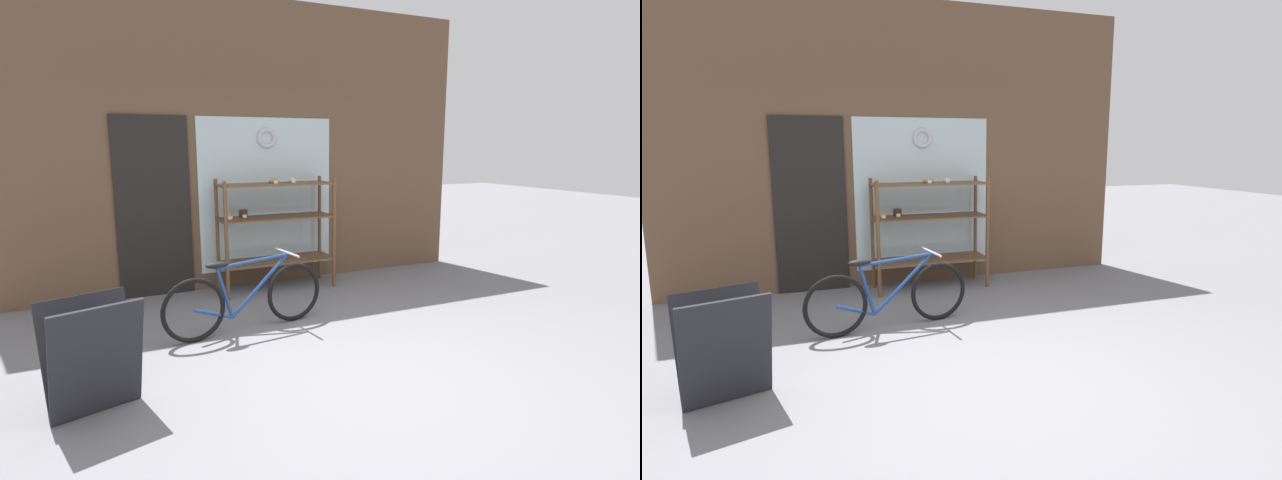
# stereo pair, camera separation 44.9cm
# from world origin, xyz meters

# --- Properties ---
(ground_plane) EXTENTS (30.00, 30.00, 0.00)m
(ground_plane) POSITION_xyz_m (0.00, 0.00, 0.00)
(ground_plane) COLOR slate
(storefront_facade) EXTENTS (5.91, 0.13, 3.50)m
(storefront_facade) POSITION_xyz_m (-0.03, 2.91, 1.71)
(storefront_facade) COLOR brown
(storefront_facade) RESTS_ON ground_plane
(display_case) EXTENTS (1.40, 0.48, 1.37)m
(display_case) POSITION_xyz_m (0.19, 2.54, 0.83)
(display_case) COLOR brown
(display_case) RESTS_ON ground_plane
(bicycle) EXTENTS (1.63, 0.46, 0.73)m
(bicycle) POSITION_xyz_m (-0.57, 1.28, 0.33)
(bicycle) COLOR black
(bicycle) RESTS_ON ground_plane
(sandwich_board) EXTENTS (0.67, 0.53, 0.78)m
(sandwich_board) POSITION_xyz_m (-1.91, 0.25, 0.40)
(sandwich_board) COLOR #232328
(sandwich_board) RESTS_ON ground_plane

